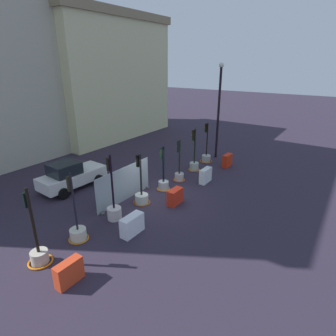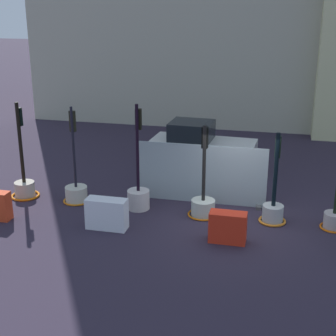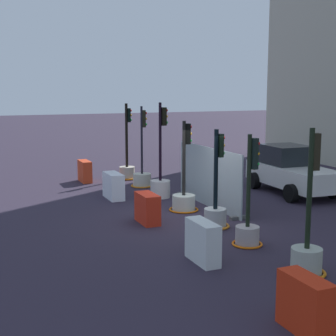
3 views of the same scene
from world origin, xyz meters
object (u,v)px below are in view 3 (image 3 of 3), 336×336
at_px(traffic_light_0, 127,167).
at_px(traffic_light_3, 184,196).
at_px(construction_barrier_0, 85,171).
at_px(construction_barrier_4, 305,305).
at_px(construction_barrier_3, 203,242).
at_px(construction_barrier_1, 113,186).
at_px(construction_barrier_2, 147,208).
at_px(car_white_van, 291,171).
at_px(traffic_light_1, 142,175).
at_px(traffic_light_4, 216,210).
at_px(traffic_light_5, 248,225).
at_px(traffic_light_2, 161,181).
at_px(traffic_light_6, 307,250).

distance_m(traffic_light_0, traffic_light_3, 5.93).
relative_size(construction_barrier_0, construction_barrier_4, 1.01).
xyz_separation_m(construction_barrier_0, construction_barrier_3, (10.34, 0.04, 0.03)).
xyz_separation_m(construction_barrier_1, construction_barrier_2, (3.41, -0.06, -0.02)).
distance_m(construction_barrier_0, car_white_van, 8.12).
relative_size(traffic_light_1, construction_barrier_1, 2.66).
relative_size(traffic_light_4, traffic_light_5, 1.00).
relative_size(traffic_light_0, car_white_van, 0.77).
bearing_deg(traffic_light_5, construction_barrier_0, -170.66).
xyz_separation_m(traffic_light_4, traffic_light_5, (1.70, -0.04, 0.03)).
relative_size(traffic_light_0, traffic_light_5, 1.17).
bearing_deg(construction_barrier_2, traffic_light_2, 151.20).
bearing_deg(traffic_light_6, traffic_light_0, 179.39).
relative_size(traffic_light_0, traffic_light_1, 1.02).
xyz_separation_m(traffic_light_1, traffic_light_2, (2.10, -0.10, 0.15)).
relative_size(traffic_light_6, construction_barrier_1, 2.58).
distance_m(traffic_light_3, traffic_light_6, 5.85).
bearing_deg(traffic_light_4, traffic_light_3, 179.67).
bearing_deg(construction_barrier_1, construction_barrier_3, -0.89).
xyz_separation_m(traffic_light_3, construction_barrier_0, (-5.95, -1.65, -0.02)).
height_order(traffic_light_6, construction_barrier_4, traffic_light_6).
xyz_separation_m(traffic_light_1, traffic_light_3, (4.12, -0.15, 0.01)).
height_order(traffic_light_2, traffic_light_5, traffic_light_2).
xyz_separation_m(traffic_light_0, traffic_light_5, (9.68, -0.20, 0.01)).
relative_size(traffic_light_5, construction_barrier_1, 2.32).
bearing_deg(car_white_van, traffic_light_4, -58.03).
bearing_deg(construction_barrier_3, traffic_light_2, 165.48).
xyz_separation_m(traffic_light_0, traffic_light_3, (5.92, -0.15, -0.04)).
xyz_separation_m(construction_barrier_2, construction_barrier_4, (6.93, -0.04, 0.03)).
bearing_deg(traffic_light_6, traffic_light_1, 179.28).
bearing_deg(construction_barrier_2, traffic_light_5, 28.06).
height_order(traffic_light_1, traffic_light_2, traffic_light_2).
height_order(construction_barrier_0, construction_barrier_1, construction_barrier_1).
bearing_deg(traffic_light_3, traffic_light_0, 178.58).
relative_size(construction_barrier_3, construction_barrier_4, 1.05).
relative_size(traffic_light_6, car_white_van, 0.74).
height_order(traffic_light_3, construction_barrier_0, traffic_light_3).
distance_m(traffic_light_0, traffic_light_4, 7.98).
bearing_deg(construction_barrier_1, traffic_light_6, 10.36).
bearing_deg(traffic_light_0, construction_barrier_1, -25.73).
height_order(traffic_light_6, construction_barrier_0, traffic_light_6).
bearing_deg(traffic_light_5, car_white_van, 134.34).
bearing_deg(traffic_light_0, traffic_light_1, 0.02).
height_order(traffic_light_0, traffic_light_6, traffic_light_0).
bearing_deg(construction_barrier_0, traffic_light_1, 44.54).
bearing_deg(construction_barrier_4, construction_barrier_2, 179.63).
bearing_deg(construction_barrier_0, car_white_van, 51.37).
height_order(construction_barrier_1, construction_barrier_4, construction_barrier_4).
relative_size(construction_barrier_0, construction_barrier_2, 1.01).
relative_size(construction_barrier_1, construction_barrier_4, 1.17).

